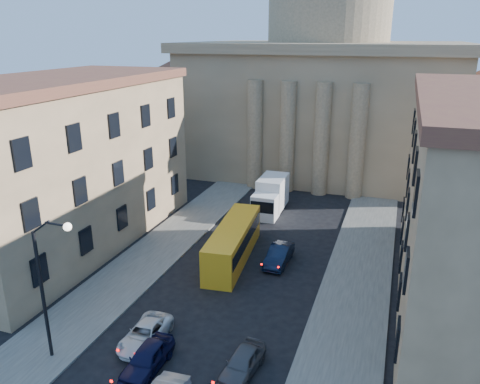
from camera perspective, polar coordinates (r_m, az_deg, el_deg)
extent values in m
cube|color=#514F4A|center=(38.25, -13.35, -9.78)|extent=(5.00, 60.00, 0.15)
cube|color=#514F4A|center=(33.30, 13.19, -14.40)|extent=(5.00, 60.00, 0.15)
cube|color=#776449|center=(67.57, 10.19, 9.90)|extent=(34.00, 26.00, 16.00)
cube|color=#776449|center=(66.85, 10.62, 17.02)|extent=(35.50, 27.50, 1.20)
cylinder|color=#776449|center=(66.86, 10.81, 20.10)|extent=(16.00, 16.00, 8.00)
cube|color=#776449|center=(72.39, -7.00, 8.61)|extent=(13.00, 13.00, 11.00)
cone|color=brown|center=(71.48, -7.24, 14.54)|extent=(26.02, 26.02, 4.00)
cylinder|color=#776449|center=(56.49, 1.82, 6.94)|extent=(1.80, 1.80, 13.00)
cylinder|color=#776449|center=(55.45, 5.80, 6.64)|extent=(1.80, 1.80, 13.00)
cylinder|color=#776449|center=(54.70, 9.90, 6.29)|extent=(1.80, 1.80, 13.00)
cylinder|color=#776449|center=(54.23, 14.08, 5.90)|extent=(1.80, 1.80, 13.00)
cube|color=tan|center=(43.56, -20.76, 2.85)|extent=(11.00, 26.00, 14.00)
cube|color=brown|center=(42.32, -21.91, 12.39)|extent=(11.60, 26.60, 0.80)
cylinder|color=black|center=(29.00, -22.87, -11.75)|extent=(0.20, 0.20, 8.00)
cylinder|color=black|center=(26.81, -23.15, -3.94)|extent=(1.30, 0.12, 0.96)
cylinder|color=black|center=(26.07, -21.59, -3.66)|extent=(1.30, 0.12, 0.12)
sphere|color=white|center=(25.62, -20.29, -4.01)|extent=(0.44, 0.44, 0.44)
imported|color=black|center=(28.32, -11.21, -19.27)|extent=(1.73, 4.25, 1.44)
imported|color=silver|center=(30.37, -11.48, -16.61)|extent=(2.17, 4.49, 1.23)
imported|color=#444448|center=(27.64, 0.32, -20.06)|extent=(1.95, 4.10, 1.36)
imported|color=black|center=(38.91, 4.77, -7.68)|extent=(1.66, 4.54, 1.49)
cube|color=#F1A71A|center=(39.22, -0.82, -6.16)|extent=(3.47, 10.84, 3.00)
cube|color=black|center=(39.02, -0.83, -5.52)|extent=(3.47, 10.27, 1.07)
cylinder|color=black|center=(36.58, -3.82, -9.93)|extent=(0.39, 0.99, 0.97)
cylinder|color=black|center=(36.11, -0.84, -10.29)|extent=(0.39, 0.99, 0.97)
cylinder|color=black|center=(43.27, -0.80, -5.17)|extent=(0.39, 0.99, 0.97)
cylinder|color=black|center=(42.88, 1.72, -5.41)|extent=(0.39, 0.99, 0.97)
cube|color=silver|center=(47.86, 3.12, -1.74)|extent=(2.54, 2.64, 2.60)
cube|color=black|center=(46.61, 2.72, -1.88)|extent=(2.39, 0.17, 1.19)
cube|color=silver|center=(50.33, 4.00, 0.00)|extent=(2.68, 4.60, 3.36)
cylinder|color=black|center=(48.03, 1.71, -2.69)|extent=(0.32, 0.98, 0.98)
cylinder|color=black|center=(47.51, 4.22, -2.98)|extent=(0.32, 0.98, 0.98)
cylinder|color=black|center=(51.94, 3.07, -1.03)|extent=(0.32, 0.98, 0.98)
cylinder|color=black|center=(51.46, 5.40, -1.28)|extent=(0.32, 0.98, 0.98)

